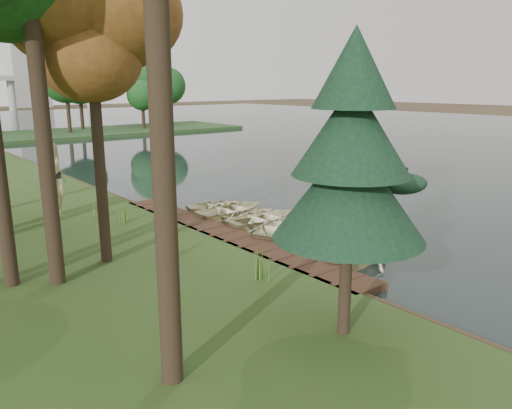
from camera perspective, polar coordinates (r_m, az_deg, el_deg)
ground at (r=23.02m, az=-0.35°, el=-3.21°), size 300.00×300.00×0.00m
water at (r=57.86m, az=10.31°, el=6.82°), size 130.00×200.00×0.05m
boardwalk at (r=22.04m, az=-3.58°, el=-3.60°), size 1.60×16.00×0.30m
peninsula at (r=70.86m, az=-21.52°, el=7.48°), size 50.00×14.00×0.45m
far_trees at (r=69.61m, az=-24.63°, el=12.23°), size 45.60×5.60×8.80m
building_a at (r=163.12m, az=-24.59°, el=13.26°), size 10.00×8.00×18.00m
rowboat_0 at (r=20.02m, az=11.98°, el=-4.73°), size 4.65×3.86×0.83m
rowboat_1 at (r=20.96m, az=8.49°, el=-3.90°), size 4.16×3.64×0.72m
rowboat_2 at (r=21.88m, az=5.64°, el=-3.05°), size 3.82×2.99×0.72m
rowboat_3 at (r=22.56m, az=3.08°, el=-2.40°), size 4.57×3.99×0.79m
rowboat_4 at (r=24.00m, az=0.74°, el=-1.38°), size 3.90×2.81×0.80m
rowboat_5 at (r=24.94m, az=-0.65°, el=-1.01°), size 3.09×2.26×0.62m
rowboat_6 at (r=25.61m, az=-2.83°, el=-0.42°), size 4.09×3.02×0.82m
rowboat_7 at (r=26.84m, az=-4.65°, el=0.02°), size 3.54×2.86×0.65m
stored_rowboat at (r=26.33m, az=-21.70°, el=-0.51°), size 3.66×2.66×0.74m
tree_2 at (r=18.35m, az=-18.41°, el=17.57°), size 4.26×4.26×9.72m
pine_tree at (r=12.33m, az=10.80°, el=5.32°), size 3.80×3.80×7.69m
reeds_0 at (r=16.54m, az=0.64°, el=-7.04°), size 0.60×0.60×1.06m
reeds_1 at (r=18.98m, az=-9.99°, el=-4.72°), size 0.60×0.60×0.92m
reeds_2 at (r=25.50m, az=-17.64°, el=-0.38°), size 0.60×0.60×0.95m
reeds_3 at (r=24.19m, az=-14.79°, el=-0.91°), size 0.60×0.60×0.97m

